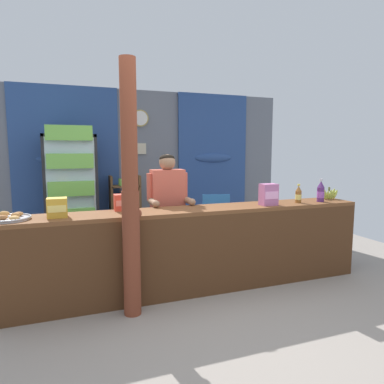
{
  "coord_description": "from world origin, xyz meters",
  "views": [
    {
      "loc": [
        -1.18,
        -2.86,
        1.53
      ],
      "look_at": [
        0.19,
        0.91,
        1.03
      ],
      "focal_mm": 31.88,
      "sensor_mm": 36.0,
      "label": 1
    }
  ],
  "objects_px": {
    "snack_box_choco_powder": "(57,208)",
    "snack_box_wafer": "(269,195)",
    "timber_post": "(130,196)",
    "pastry_tray": "(8,218)",
    "bottle_shelf_rack": "(125,209)",
    "snack_box_crackers": "(124,202)",
    "drink_fridge": "(71,186)",
    "shopkeeper": "(168,201)",
    "soda_bottle_iced_tea": "(298,195)",
    "stall_counter": "(201,242)",
    "soda_bottle_grape_soda": "(321,192)",
    "banana_bunch": "(329,194)",
    "plastic_lawn_chair": "(215,217)"
  },
  "relations": [
    {
      "from": "stall_counter",
      "to": "snack_box_wafer",
      "type": "height_order",
      "value": "snack_box_wafer"
    },
    {
      "from": "snack_box_wafer",
      "to": "soda_bottle_grape_soda",
      "type": "bearing_deg",
      "value": 1.15
    },
    {
      "from": "plastic_lawn_chair",
      "to": "banana_bunch",
      "type": "distance_m",
      "value": 1.74
    },
    {
      "from": "plastic_lawn_chair",
      "to": "snack_box_wafer",
      "type": "bearing_deg",
      "value": -89.86
    },
    {
      "from": "banana_bunch",
      "to": "soda_bottle_grape_soda",
      "type": "bearing_deg",
      "value": -151.75
    },
    {
      "from": "shopkeeper",
      "to": "snack_box_wafer",
      "type": "distance_m",
      "value": 1.17
    },
    {
      "from": "snack_box_choco_powder",
      "to": "snack_box_wafer",
      "type": "bearing_deg",
      "value": -1.55
    },
    {
      "from": "snack_box_crackers",
      "to": "banana_bunch",
      "type": "distance_m",
      "value": 2.6
    },
    {
      "from": "bottle_shelf_rack",
      "to": "stall_counter",
      "type": "bearing_deg",
      "value": -78.01
    },
    {
      "from": "shopkeeper",
      "to": "snack_box_choco_powder",
      "type": "xyz_separation_m",
      "value": [
        -1.21,
        -0.48,
        0.07
      ]
    },
    {
      "from": "stall_counter",
      "to": "timber_post",
      "type": "xyz_separation_m",
      "value": [
        -0.78,
        -0.24,
        0.56
      ]
    },
    {
      "from": "timber_post",
      "to": "bottle_shelf_rack",
      "type": "xyz_separation_m",
      "value": [
        0.32,
        2.39,
        -0.52
      ]
    },
    {
      "from": "stall_counter",
      "to": "snack_box_wafer",
      "type": "relative_size",
      "value": 16.03
    },
    {
      "from": "timber_post",
      "to": "shopkeeper",
      "type": "xyz_separation_m",
      "value": [
        0.58,
        0.81,
        -0.18
      ]
    },
    {
      "from": "timber_post",
      "to": "soda_bottle_iced_tea",
      "type": "bearing_deg",
      "value": 8.4
    },
    {
      "from": "drink_fridge",
      "to": "shopkeeper",
      "type": "distance_m",
      "value": 1.71
    },
    {
      "from": "bottle_shelf_rack",
      "to": "shopkeeper",
      "type": "relative_size",
      "value": 0.76
    },
    {
      "from": "plastic_lawn_chair",
      "to": "soda_bottle_grape_soda",
      "type": "distance_m",
      "value": 1.74
    },
    {
      "from": "drink_fridge",
      "to": "snack_box_choco_powder",
      "type": "relative_size",
      "value": 10.15
    },
    {
      "from": "stall_counter",
      "to": "banana_bunch",
      "type": "height_order",
      "value": "banana_bunch"
    },
    {
      "from": "soda_bottle_iced_tea",
      "to": "snack_box_choco_powder",
      "type": "xyz_separation_m",
      "value": [
        -2.68,
        0.02,
        -0.0
      ]
    },
    {
      "from": "shopkeeper",
      "to": "banana_bunch",
      "type": "bearing_deg",
      "value": -10.82
    },
    {
      "from": "timber_post",
      "to": "soda_bottle_iced_tea",
      "type": "relative_size",
      "value": 10.38
    },
    {
      "from": "soda_bottle_grape_soda",
      "to": "banana_bunch",
      "type": "relative_size",
      "value": 1.05
    },
    {
      "from": "soda_bottle_iced_tea",
      "to": "pastry_tray",
      "type": "bearing_deg",
      "value": 179.23
    },
    {
      "from": "plastic_lawn_chair",
      "to": "snack_box_wafer",
      "type": "distance_m",
      "value": 1.59
    },
    {
      "from": "soda_bottle_grape_soda",
      "to": "pastry_tray",
      "type": "bearing_deg",
      "value": 178.89
    },
    {
      "from": "plastic_lawn_chair",
      "to": "shopkeeper",
      "type": "xyz_separation_m",
      "value": [
        -1.03,
        -0.96,
        0.43
      ]
    },
    {
      "from": "soda_bottle_grape_soda",
      "to": "soda_bottle_iced_tea",
      "type": "xyz_separation_m",
      "value": [
        -0.31,
        0.02,
        -0.02
      ]
    },
    {
      "from": "stall_counter",
      "to": "plastic_lawn_chair",
      "type": "distance_m",
      "value": 1.74
    },
    {
      "from": "bottle_shelf_rack",
      "to": "snack_box_crackers",
      "type": "xyz_separation_m",
      "value": [
        -0.31,
        -1.89,
        0.4
      ]
    },
    {
      "from": "soda_bottle_grape_soda",
      "to": "snack_box_wafer",
      "type": "relative_size",
      "value": 1.15
    },
    {
      "from": "shopkeeper",
      "to": "pastry_tray",
      "type": "relative_size",
      "value": 3.97
    },
    {
      "from": "snack_box_crackers",
      "to": "pastry_tray",
      "type": "bearing_deg",
      "value": -172.03
    },
    {
      "from": "timber_post",
      "to": "snack_box_crackers",
      "type": "relative_size",
      "value": 12.18
    },
    {
      "from": "bottle_shelf_rack",
      "to": "shopkeeper",
      "type": "distance_m",
      "value": 1.64
    },
    {
      "from": "soda_bottle_iced_tea",
      "to": "snack_box_choco_powder",
      "type": "relative_size",
      "value": 1.22
    },
    {
      "from": "shopkeeper",
      "to": "soda_bottle_grape_soda",
      "type": "xyz_separation_m",
      "value": [
        1.78,
        -0.53,
        0.09
      ]
    },
    {
      "from": "snack_box_choco_powder",
      "to": "pastry_tray",
      "type": "xyz_separation_m",
      "value": [
        -0.41,
        0.02,
        -0.07
      ]
    },
    {
      "from": "bottle_shelf_rack",
      "to": "snack_box_wafer",
      "type": "distance_m",
      "value": 2.52
    },
    {
      "from": "pastry_tray",
      "to": "timber_post",
      "type": "bearing_deg",
      "value": -18.37
    },
    {
      "from": "soda_bottle_iced_tea",
      "to": "snack_box_wafer",
      "type": "distance_m",
      "value": 0.44
    },
    {
      "from": "timber_post",
      "to": "pastry_tray",
      "type": "distance_m",
      "value": 1.11
    },
    {
      "from": "soda_bottle_grape_soda",
      "to": "drink_fridge",
      "type": "bearing_deg",
      "value": 146.84
    },
    {
      "from": "soda_bottle_grape_soda",
      "to": "snack_box_wafer",
      "type": "xyz_separation_m",
      "value": [
        -0.74,
        -0.01,
        0.0
      ]
    },
    {
      "from": "plastic_lawn_chair",
      "to": "soda_bottle_iced_tea",
      "type": "height_order",
      "value": "soda_bottle_iced_tea"
    },
    {
      "from": "drink_fridge",
      "to": "bottle_shelf_rack",
      "type": "bearing_deg",
      "value": 17.22
    },
    {
      "from": "drink_fridge",
      "to": "banana_bunch",
      "type": "height_order",
      "value": "drink_fridge"
    },
    {
      "from": "stall_counter",
      "to": "shopkeeper",
      "type": "distance_m",
      "value": 0.71
    },
    {
      "from": "soda_bottle_iced_tea",
      "to": "banana_bunch",
      "type": "xyz_separation_m",
      "value": [
        0.56,
        0.11,
        -0.03
      ]
    }
  ]
}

